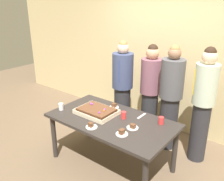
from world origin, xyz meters
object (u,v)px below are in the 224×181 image
drink_cup_nearest (124,115)px  plated_slice_near_left (91,126)px  person_green_shirt_behind (203,104)px  party_table (112,124)px  sheet_cake (97,111)px  drink_cup_far_end (61,107)px  person_serving_front (122,87)px  plated_slice_near_right (114,106)px  plated_slice_far_left (122,133)px  cake_server_utensil (142,116)px  drink_cup_middle (161,121)px  person_striped_tie_right (171,97)px  person_far_right_suit (150,90)px  plated_slice_far_right (133,127)px

drink_cup_nearest → plated_slice_near_left: bearing=-111.3°
person_green_shirt_behind → party_table: bearing=7.3°
sheet_cake → drink_cup_far_end: 0.55m
drink_cup_nearest → person_serving_front: size_ratio=0.06×
plated_slice_near_right → drink_cup_far_end: (-0.57, -0.54, 0.03)m
plated_slice_far_left → cake_server_utensil: bearing=97.0°
drink_cup_middle → person_striped_tie_right: size_ratio=0.06×
cake_server_utensil → sheet_cake: bearing=-149.3°
drink_cup_middle → person_green_shirt_behind: 0.71m
sheet_cake → drink_cup_far_end: sheet_cake is taller
drink_cup_nearest → plated_slice_far_left: bearing=-57.2°
drink_cup_nearest → drink_cup_far_end: same height
plated_slice_far_left → person_far_right_suit: bearing=105.4°
drink_cup_far_end → plated_slice_near_left: bearing=-9.1°
sheet_cake → plated_slice_far_left: 0.67m
party_table → drink_cup_far_end: (-0.78, -0.23, 0.13)m
drink_cup_far_end → person_serving_front: size_ratio=0.06×
sheet_cake → party_table: bearing=0.2°
person_green_shirt_behind → person_striped_tie_right: bearing=-41.0°
cake_server_utensil → person_serving_front: size_ratio=0.12×
drink_cup_far_end → person_far_right_suit: size_ratio=0.06×
plated_slice_near_left → cake_server_utensil: plated_slice_near_left is taller
cake_server_utensil → plated_slice_far_right: bearing=-76.1°
plated_slice_far_right → person_green_shirt_behind: 1.11m
drink_cup_middle → person_serving_front: size_ratio=0.06×
plated_slice_near_left → person_far_right_suit: bearing=88.2°
plated_slice_near_left → plated_slice_far_left: (0.41, 0.10, 0.00)m
person_green_shirt_behind → person_far_right_suit: size_ratio=1.06×
party_table → plated_slice_near_left: 0.36m
plated_slice_near_left → person_far_right_suit: person_far_right_suit is taller
plated_slice_far_right → person_far_right_suit: (-0.39, 1.12, 0.08)m
person_green_shirt_behind → plated_slice_near_left: bearing=14.6°
person_green_shirt_behind → person_striped_tie_right: person_green_shirt_behind is taller
drink_cup_middle → person_serving_front: (-1.04, 0.56, 0.07)m
party_table → drink_cup_far_end: 0.82m
drink_cup_middle → person_far_right_suit: 1.00m
party_table → person_far_right_suit: 1.10m
plated_slice_near_left → person_serving_front: bearing=107.4°
drink_cup_middle → cake_server_utensil: (-0.32, 0.03, -0.05)m
drink_cup_far_end → cake_server_utensil: size_ratio=0.50×
drink_cup_middle → cake_server_utensil: size_ratio=0.50×
plated_slice_near_left → person_green_shirt_behind: person_green_shirt_behind is taller
plated_slice_far_left → drink_cup_middle: (0.25, 0.54, 0.03)m
plated_slice_near_left → person_far_right_suit: size_ratio=0.09×
plated_slice_near_left → drink_cup_middle: bearing=44.0°
plated_slice_far_right → person_green_shirt_behind: (0.55, 0.95, 0.14)m
plated_slice_near_left → cake_server_utensil: 0.76m
person_green_shirt_behind → person_striped_tie_right: size_ratio=1.02×
plated_slice_near_right → drink_cup_nearest: bearing=-31.4°
person_serving_front → drink_cup_nearest: bearing=26.1°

